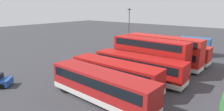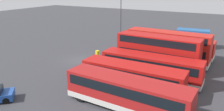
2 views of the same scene
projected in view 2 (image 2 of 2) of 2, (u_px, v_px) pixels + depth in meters
ground_plane at (80, 60)px, 33.50m from camera, size 140.00×140.00×0.00m
bus_single_deck_near_end at (175, 46)px, 34.79m from camera, size 2.82×11.35×2.95m
bus_double_decker_second at (167, 46)px, 31.61m from camera, size 2.89×11.60×4.55m
bus_double_decker_third at (157, 52)px, 29.16m from camera, size 2.90×10.84×4.55m
bus_single_deck_fourth at (150, 67)px, 26.15m from camera, size 2.72×11.86×2.95m
bus_single_deck_fifth at (132, 77)px, 23.17m from camera, size 2.69×10.91×2.95m
bus_single_deck_sixth at (126, 92)px, 19.87m from camera, size 2.99×11.74×2.95m
box_truck_blue at (187, 37)px, 40.26m from camera, size 3.29×7.73×3.20m
lamp_post_tall at (121, 16)px, 43.69m from camera, size 0.70×0.30×8.36m
waste_bin_yellow at (97, 54)px, 35.01m from camera, size 0.60×0.60×0.95m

